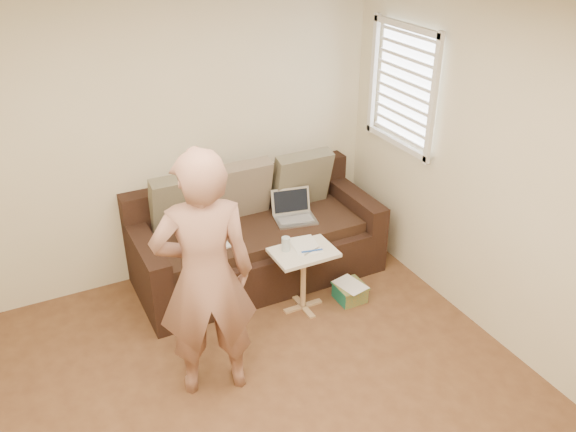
% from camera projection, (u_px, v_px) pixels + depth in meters
% --- Properties ---
extents(ceiling, '(4.50, 4.50, 0.00)m').
position_uv_depth(ceiling, '(270.00, 32.00, 2.68)').
color(ceiling, white).
rests_on(ceiling, wall_back).
extents(wall_back, '(4.00, 0.00, 4.00)m').
position_uv_depth(wall_back, '(159.00, 140.00, 5.07)').
color(wall_back, beige).
rests_on(wall_back, ground).
extents(wall_right, '(0.00, 4.50, 4.50)m').
position_uv_depth(wall_right, '(535.00, 199.00, 4.10)').
color(wall_right, beige).
rests_on(wall_right, ground).
extents(window_blinds, '(0.12, 0.88, 1.08)m').
position_uv_depth(window_blinds, '(403.00, 87.00, 5.06)').
color(window_blinds, white).
rests_on(window_blinds, wall_right).
extents(sofa, '(2.20, 0.95, 0.85)m').
position_uv_depth(sofa, '(258.00, 236.00, 5.38)').
color(sofa, black).
rests_on(sofa, ground).
extents(pillow_left, '(0.55, 0.29, 0.57)m').
position_uv_depth(pillow_left, '(182.00, 203.00, 5.16)').
color(pillow_left, brown).
rests_on(pillow_left, sofa).
extents(pillow_mid, '(0.55, 0.27, 0.57)m').
position_uv_depth(pillow_mid, '(241.00, 190.00, 5.38)').
color(pillow_mid, '#6D5E4D').
rests_on(pillow_mid, sofa).
extents(pillow_right, '(0.55, 0.28, 0.57)m').
position_uv_depth(pillow_right, '(302.00, 179.00, 5.58)').
color(pillow_right, brown).
rests_on(pillow_right, sofa).
extents(laptop_silver, '(0.41, 0.33, 0.24)m').
position_uv_depth(laptop_silver, '(296.00, 221.00, 5.43)').
color(laptop_silver, '#B7BABC').
rests_on(laptop_silver, sofa).
extents(laptop_white, '(0.31, 0.23, 0.23)m').
position_uv_depth(laptop_white, '(209.00, 246.00, 5.05)').
color(laptop_white, white).
rests_on(laptop_white, sofa).
extents(person, '(0.76, 0.60, 1.85)m').
position_uv_depth(person, '(205.00, 277.00, 3.92)').
color(person, '#9A5F54').
rests_on(person, ground).
extents(side_table, '(0.52, 0.36, 0.57)m').
position_uv_depth(side_table, '(303.00, 280.00, 5.01)').
color(side_table, silver).
rests_on(side_table, ground).
extents(drinking_glass, '(0.07, 0.07, 0.12)m').
position_uv_depth(drinking_glass, '(286.00, 244.00, 4.86)').
color(drinking_glass, silver).
rests_on(drinking_glass, side_table).
extents(scissors, '(0.20, 0.14, 0.02)m').
position_uv_depth(scissors, '(312.00, 251.00, 4.86)').
color(scissors, silver).
rests_on(scissors, side_table).
extents(paper_on_table, '(0.25, 0.33, 0.00)m').
position_uv_depth(paper_on_table, '(305.00, 245.00, 4.96)').
color(paper_on_table, white).
rests_on(paper_on_table, side_table).
extents(striped_box, '(0.25, 0.25, 0.16)m').
position_uv_depth(striped_box, '(350.00, 292.00, 5.21)').
color(striped_box, '#C1741D').
rests_on(striped_box, ground).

